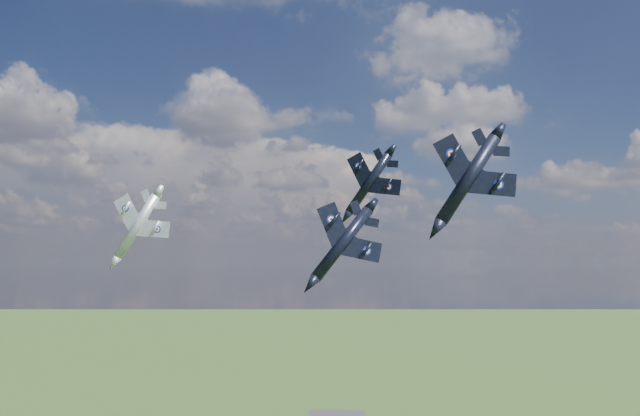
# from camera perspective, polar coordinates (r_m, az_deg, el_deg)

# --- Properties ---
(jet_lead_navy) EXTENTS (15.81, 18.78, 9.80)m
(jet_lead_navy) POSITION_cam_1_polar(r_m,az_deg,el_deg) (81.90, 2.07, -3.23)
(jet_lead_navy) COLOR black
(jet_right_navy) EXTENTS (12.77, 17.21, 9.36)m
(jet_right_navy) POSITION_cam_1_polar(r_m,az_deg,el_deg) (75.56, 13.39, 2.58)
(jet_right_navy) COLOR black
(jet_high_navy) EXTENTS (14.57, 17.74, 9.05)m
(jet_high_navy) POSITION_cam_1_polar(r_m,az_deg,el_deg) (101.06, 4.50, 2.28)
(jet_high_navy) COLOR black
(jet_left_silver) EXTENTS (12.19, 16.20, 8.59)m
(jet_left_silver) POSITION_cam_1_polar(r_m,az_deg,el_deg) (100.57, -16.38, -1.60)
(jet_left_silver) COLOR #AAAFB5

